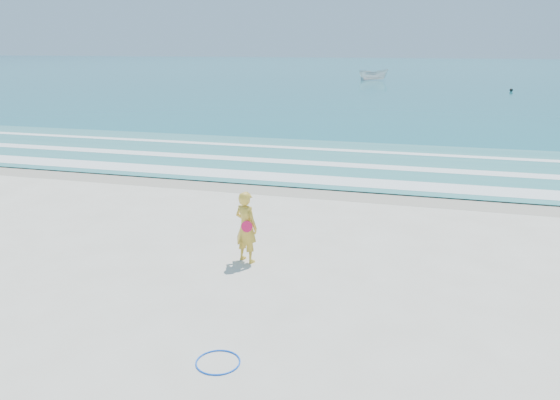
# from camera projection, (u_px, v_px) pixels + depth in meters

# --- Properties ---
(ground) EXTENTS (400.00, 400.00, 0.00)m
(ground) POSITION_uv_depth(u_px,v_px,m) (208.00, 295.00, 11.37)
(ground) COLOR silver
(ground) RESTS_ON ground
(wet_sand) EXTENTS (400.00, 2.40, 0.00)m
(wet_sand) POSITION_uv_depth(u_px,v_px,m) (305.00, 189.00, 19.70)
(wet_sand) COLOR #B2A893
(wet_sand) RESTS_ON ground
(ocean) EXTENTS (400.00, 190.00, 0.04)m
(ocean) POSITION_uv_depth(u_px,v_px,m) (414.00, 70.00, 108.56)
(ocean) COLOR #19727F
(ocean) RESTS_ON ground
(shallow) EXTENTS (400.00, 10.00, 0.01)m
(shallow) POSITION_uv_depth(u_px,v_px,m) (331.00, 160.00, 24.32)
(shallow) COLOR #59B7AD
(shallow) RESTS_ON ocean
(foam_near) EXTENTS (400.00, 1.40, 0.01)m
(foam_near) POSITION_uv_depth(u_px,v_px,m) (313.00, 179.00, 20.89)
(foam_near) COLOR white
(foam_near) RESTS_ON shallow
(foam_mid) EXTENTS (400.00, 0.90, 0.01)m
(foam_mid) POSITION_uv_depth(u_px,v_px,m) (327.00, 164.00, 23.57)
(foam_mid) COLOR white
(foam_mid) RESTS_ON shallow
(foam_far) EXTENTS (400.00, 0.60, 0.01)m
(foam_far) POSITION_uv_depth(u_px,v_px,m) (340.00, 150.00, 26.63)
(foam_far) COLOR white
(foam_far) RESTS_ON shallow
(hoop) EXTENTS (0.89, 0.89, 0.03)m
(hoop) POSITION_uv_depth(u_px,v_px,m) (218.00, 362.00, 8.96)
(hoop) COLOR blue
(hoop) RESTS_ON ground
(boat) EXTENTS (4.28, 2.20, 1.58)m
(boat) POSITION_uv_depth(u_px,v_px,m) (373.00, 75.00, 77.39)
(boat) COLOR silver
(boat) RESTS_ON ocean
(buoy) EXTENTS (0.36, 0.36, 0.36)m
(buoy) POSITION_uv_depth(u_px,v_px,m) (511.00, 90.00, 59.26)
(buoy) COLOR black
(buoy) RESTS_ON ocean
(woman) EXTENTS (0.75, 0.64, 1.74)m
(woman) POSITION_uv_depth(u_px,v_px,m) (246.00, 227.00, 12.93)
(woman) COLOR gold
(woman) RESTS_ON ground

